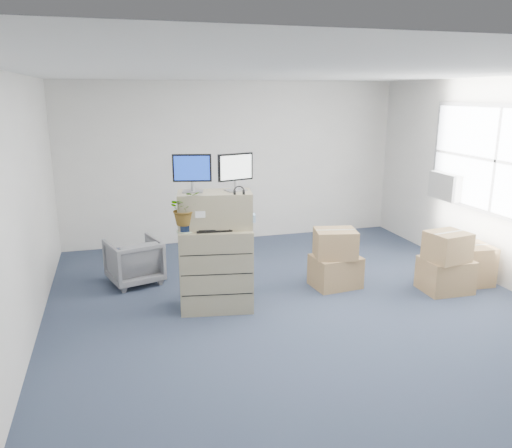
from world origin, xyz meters
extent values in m
plane|color=#242F41|center=(0.00, 0.00, 0.00)|extent=(7.00, 7.00, 0.00)
cube|color=beige|center=(0.00, 3.51, 1.40)|extent=(6.00, 0.02, 2.80)
cube|color=gray|center=(2.96, 0.50, 1.70)|extent=(0.06, 2.72, 1.52)
cube|color=white|center=(2.92, 0.50, 1.70)|extent=(0.01, 2.60, 1.40)
cube|color=silver|center=(2.87, 1.40, 1.20)|extent=(0.24, 0.60, 0.40)
cube|color=tan|center=(-0.93, 0.60, 0.51)|extent=(0.95, 0.67, 1.02)
cube|color=tan|center=(-0.92, 0.65, 1.24)|extent=(0.93, 0.58, 0.44)
cube|color=#99999E|center=(-1.17, 0.71, 1.46)|extent=(0.27, 0.22, 0.02)
cylinder|color=#99999E|center=(-1.17, 0.71, 1.53)|extent=(0.04, 0.04, 0.11)
cube|color=black|center=(-1.17, 0.71, 1.74)|extent=(0.45, 0.13, 0.33)
cube|color=navy|center=(-1.18, 0.69, 1.74)|extent=(0.40, 0.10, 0.28)
cube|color=#99999E|center=(-0.66, 0.65, 1.46)|extent=(0.27, 0.23, 0.02)
cylinder|color=#99999E|center=(-0.66, 0.65, 1.53)|extent=(0.04, 0.04, 0.11)
cube|color=black|center=(-0.66, 0.65, 1.74)|extent=(0.45, 0.15, 0.32)
cube|color=silver|center=(-0.66, 0.63, 1.74)|extent=(0.40, 0.11, 0.28)
torus|color=black|center=(-0.68, 0.43, 1.49)|extent=(0.13, 0.04, 0.13)
cube|color=black|center=(-0.97, 0.50, 1.03)|extent=(0.43, 0.21, 0.02)
ellipsoid|color=silver|center=(-0.61, 0.42, 1.04)|extent=(0.10, 0.09, 0.03)
cylinder|color=#96999E|center=(-0.85, 0.61, 1.16)|extent=(0.08, 0.08, 0.28)
cube|color=silver|center=(-0.97, 0.69, 1.03)|extent=(0.06, 0.05, 0.02)
cube|color=black|center=(-0.97, 0.69, 1.09)|extent=(0.06, 0.04, 0.10)
cube|color=black|center=(-0.54, 0.67, 1.05)|extent=(0.19, 0.15, 0.05)
cube|color=#3E86D4|center=(-0.56, 0.61, 1.12)|extent=(0.28, 0.18, 0.10)
cylinder|color=#9FB28F|center=(-1.30, 0.56, 1.03)|extent=(0.20, 0.20, 0.02)
cylinder|color=black|center=(-1.30, 0.56, 1.10)|extent=(0.17, 0.17, 0.13)
imported|color=#195A1C|center=(-1.30, 0.56, 1.26)|extent=(0.47, 0.50, 0.31)
imported|color=slate|center=(-1.87, 1.74, 0.35)|extent=(0.83, 0.80, 0.69)
cube|color=#977549|center=(0.78, 0.84, 0.22)|extent=(0.67, 0.54, 0.43)
cube|color=#977549|center=(2.14, 0.28, 0.22)|extent=(0.63, 0.53, 0.45)
cube|color=#977549|center=(0.76, 0.82, 0.62)|extent=(0.62, 0.54, 0.38)
cube|color=#977549|center=(2.09, 0.23, 0.64)|extent=(0.56, 0.51, 0.38)
cube|color=#977549|center=(2.52, 0.44, 0.28)|extent=(0.81, 0.56, 0.55)
camera|label=1|loc=(-2.06, -5.07, 2.60)|focal=35.00mm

